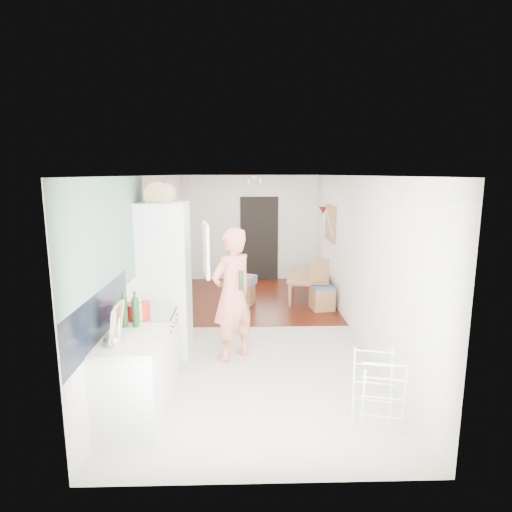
{
  "coord_description": "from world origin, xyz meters",
  "views": [
    {
      "loc": [
        -0.16,
        -6.62,
        2.53
      ],
      "look_at": [
        0.03,
        0.2,
        1.21
      ],
      "focal_mm": 30.0,
      "sensor_mm": 36.0,
      "label": 1
    }
  ],
  "objects_px": {
    "dining_table": "(309,289)",
    "stool": "(245,294)",
    "dining_chair": "(322,286)",
    "drying_rack": "(378,394)",
    "person": "(232,283)"
  },
  "relations": [
    {
      "from": "person",
      "to": "drying_rack",
      "type": "height_order",
      "value": "person"
    },
    {
      "from": "stool",
      "to": "drying_rack",
      "type": "bearing_deg",
      "value": -72.87
    },
    {
      "from": "dining_chair",
      "to": "drying_rack",
      "type": "height_order",
      "value": "dining_chair"
    },
    {
      "from": "dining_chair",
      "to": "drying_rack",
      "type": "xyz_separation_m",
      "value": [
        -0.15,
        -3.87,
        -0.07
      ]
    },
    {
      "from": "dining_table",
      "to": "dining_chair",
      "type": "xyz_separation_m",
      "value": [
        0.13,
        -0.73,
        0.25
      ]
    },
    {
      "from": "dining_table",
      "to": "stool",
      "type": "xyz_separation_m",
      "value": [
        -1.32,
        -0.38,
        -0.0
      ]
    },
    {
      "from": "stool",
      "to": "dining_chair",
      "type": "bearing_deg",
      "value": -13.61
    },
    {
      "from": "dining_table",
      "to": "drying_rack",
      "type": "height_order",
      "value": "drying_rack"
    },
    {
      "from": "person",
      "to": "dining_chair",
      "type": "distance_m",
      "value": 2.72
    },
    {
      "from": "dining_table",
      "to": "stool",
      "type": "distance_m",
      "value": 1.37
    },
    {
      "from": "dining_chair",
      "to": "dining_table",
      "type": "bearing_deg",
      "value": 89.91
    },
    {
      "from": "stool",
      "to": "drying_rack",
      "type": "relative_size",
      "value": 0.53
    },
    {
      "from": "drying_rack",
      "to": "stool",
      "type": "bearing_deg",
      "value": 120.62
    },
    {
      "from": "person",
      "to": "dining_chair",
      "type": "bearing_deg",
      "value": -169.68
    },
    {
      "from": "person",
      "to": "stool",
      "type": "relative_size",
      "value": 5.1
    }
  ]
}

